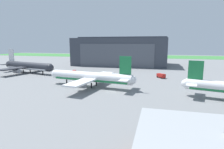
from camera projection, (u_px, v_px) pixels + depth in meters
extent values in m
plane|color=slate|center=(113.00, 91.00, 67.58)|extent=(440.00, 440.00, 0.00)
cube|color=#3B803C|center=(146.00, 56.00, 240.14)|extent=(440.00, 56.00, 0.08)
cube|color=#383D47|center=(121.00, 52.00, 149.24)|extent=(70.70, 38.59, 20.99)
cube|color=#4C515B|center=(116.00, 56.00, 130.99)|extent=(53.73, 0.30, 16.79)
cube|color=#383D47|center=(121.00, 38.00, 147.36)|extent=(70.70, 9.26, 1.20)
cylinder|color=#282B33|center=(28.00, 66.00, 108.53)|extent=(35.12, 12.67, 4.39)
sphere|color=#282B33|center=(50.00, 68.00, 100.45)|extent=(4.22, 4.22, 4.22)
sphere|color=#282B33|center=(9.00, 64.00, 116.62)|extent=(3.43, 3.43, 3.43)
cube|color=silver|center=(28.00, 68.00, 108.74)|extent=(32.41, 12.04, 0.77)
cube|color=silver|center=(11.00, 55.00, 114.32)|extent=(4.53, 1.48, 7.47)
cube|color=#282B33|center=(6.00, 64.00, 112.72)|extent=(4.54, 6.73, 0.28)
cube|color=#282B33|center=(16.00, 63.00, 118.42)|extent=(4.54, 6.73, 0.28)
cube|color=#282B33|center=(13.00, 69.00, 101.29)|extent=(9.08, 16.07, 0.56)
cube|color=#282B33|center=(39.00, 65.00, 116.61)|extent=(9.08, 16.07, 0.56)
cylinder|color=gray|center=(17.00, 71.00, 102.23)|extent=(4.63, 3.34, 2.42)
cylinder|color=gray|center=(39.00, 68.00, 115.44)|extent=(4.63, 3.34, 2.42)
cylinder|color=black|center=(43.00, 73.00, 103.57)|extent=(0.56, 0.56, 1.92)
cylinder|color=black|center=(23.00, 72.00, 107.70)|extent=(0.56, 0.56, 1.92)
cylinder|color=black|center=(30.00, 70.00, 111.72)|extent=(0.56, 0.56, 1.92)
cylinder|color=white|center=(91.00, 77.00, 73.68)|extent=(34.56, 8.98, 3.90)
sphere|color=white|center=(56.00, 74.00, 80.19)|extent=(3.74, 3.74, 3.74)
sphere|color=white|center=(132.00, 80.00, 67.18)|extent=(3.04, 3.04, 3.04)
cube|color=#1E7A42|center=(91.00, 79.00, 73.87)|extent=(31.85, 8.61, 0.68)
cube|color=#1E7A42|center=(125.00, 65.00, 67.33)|extent=(4.48, 1.06, 6.63)
cube|color=white|center=(129.00, 77.00, 70.56)|extent=(3.87, 5.86, 0.28)
cube|color=white|center=(124.00, 80.00, 65.23)|extent=(3.87, 5.86, 0.28)
cube|color=white|center=(102.00, 75.00, 81.16)|extent=(7.63, 15.33, 0.56)
cube|color=white|center=(81.00, 82.00, 65.85)|extent=(7.63, 15.33, 0.56)
cylinder|color=gray|center=(99.00, 78.00, 80.63)|extent=(3.98, 2.67, 2.14)
cylinder|color=gray|center=(81.00, 85.00, 67.46)|extent=(3.98, 2.67, 2.14)
cylinder|color=black|center=(67.00, 82.00, 78.62)|extent=(0.56, 0.56, 2.14)
cylinder|color=black|center=(96.00, 83.00, 75.54)|extent=(0.56, 0.56, 2.14)
cylinder|color=black|center=(91.00, 86.00, 71.81)|extent=(0.56, 0.56, 2.14)
sphere|color=white|center=(185.00, 84.00, 61.69)|extent=(2.76, 2.76, 2.76)
cube|color=#1E7A42|center=(196.00, 70.00, 59.60)|extent=(4.51, 1.46, 6.01)
cube|color=white|center=(192.00, 85.00, 58.33)|extent=(4.23, 5.55, 0.28)
cube|color=white|center=(193.00, 82.00, 63.00)|extent=(4.23, 5.55, 0.28)
cube|color=#AD1E19|center=(163.00, 76.00, 91.49)|extent=(2.68, 2.63, 1.85)
cube|color=#AD1E19|center=(160.00, 75.00, 93.58)|extent=(3.44, 3.58, 1.70)
cylinder|color=black|center=(161.00, 78.00, 91.24)|extent=(0.69, 0.78, 0.79)
cylinder|color=black|center=(165.00, 77.00, 92.17)|extent=(0.69, 0.78, 0.79)
cylinder|color=black|center=(157.00, 77.00, 93.74)|extent=(0.69, 0.78, 0.79)
cylinder|color=black|center=(161.00, 77.00, 94.66)|extent=(0.69, 0.78, 0.79)
cube|color=#AD1E19|center=(74.00, 72.00, 104.88)|extent=(1.79, 1.45, 1.88)
cube|color=#AD1E19|center=(73.00, 72.00, 102.95)|extent=(1.97, 2.88, 1.79)
cylinder|color=black|center=(76.00, 73.00, 104.77)|extent=(0.34, 0.72, 0.69)
cylinder|color=black|center=(73.00, 73.00, 104.99)|extent=(0.34, 0.72, 0.69)
cylinder|color=black|center=(75.00, 74.00, 102.44)|extent=(0.34, 0.72, 0.69)
cylinder|color=black|center=(71.00, 74.00, 102.67)|extent=(0.34, 0.72, 0.69)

